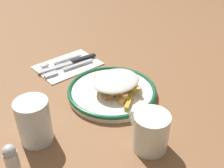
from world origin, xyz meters
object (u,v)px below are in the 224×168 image
object	(u,v)px
fries_heap	(116,83)
knife	(73,62)
napkin	(68,65)
coffee_mug	(150,131)
fork	(69,68)
spoon	(54,63)
plate	(112,91)
water_glass	(34,121)
salt_shaker	(11,159)

from	to	relation	value
fries_heap	knife	size ratio (longest dim) A/B	0.80
napkin	coffee_mug	xyz separation A→B (m)	(-0.42, 0.05, 0.04)
napkin	coffee_mug	distance (m)	0.43
fork	spoon	size ratio (longest dim) A/B	1.16
spoon	coffee_mug	size ratio (longest dim) A/B	1.43
fork	plate	bearing A→B (deg)	-173.40
fries_heap	coffee_mug	world-z (taller)	coffee_mug
fries_heap	napkin	xyz separation A→B (m)	(0.23, 0.02, -0.04)
spoon	water_glass	size ratio (longest dim) A/B	1.43
fork	water_glass	size ratio (longest dim) A/B	1.65
napkin	water_glass	xyz separation A→B (m)	(-0.24, 0.23, 0.05)
knife	water_glass	size ratio (longest dim) A/B	1.97
coffee_mug	salt_shaker	size ratio (longest dim) A/B	1.48
napkin	coffee_mug	bearing A→B (deg)	173.13
fork	spoon	bearing A→B (deg)	21.58
spoon	coffee_mug	bearing A→B (deg)	177.95
spoon	salt_shaker	distance (m)	0.43
knife	salt_shaker	distance (m)	0.45
knife	water_glass	bearing A→B (deg)	133.94
water_glass	coffee_mug	distance (m)	0.26
napkin	knife	xyz separation A→B (m)	(-0.00, -0.02, 0.01)
water_glass	salt_shaker	bearing A→B (deg)	124.89
salt_shaker	knife	bearing A→B (deg)	-47.99
water_glass	napkin	bearing A→B (deg)	-43.61
napkin	fork	world-z (taller)	fork
napkin	water_glass	world-z (taller)	water_glass
fries_heap	salt_shaker	world-z (taller)	salt_shaker
plate	coffee_mug	distance (m)	0.22
salt_shaker	fries_heap	bearing A→B (deg)	-77.93
plate	knife	distance (m)	0.22
fries_heap	coffee_mug	size ratio (longest dim) A/B	1.57
coffee_mug	spoon	bearing A→B (deg)	-2.05
water_glass	spoon	bearing A→B (deg)	-35.83
spoon	knife	bearing A→B (deg)	-120.78
fork	salt_shaker	xyz separation A→B (m)	(-0.27, 0.30, 0.03)
fries_heap	water_glass	xyz separation A→B (m)	(-0.02, 0.25, 0.01)
fork	fries_heap	bearing A→B (deg)	-171.33
spoon	coffee_mug	world-z (taller)	coffee_mug
water_glass	salt_shaker	size ratio (longest dim) A/B	1.48
water_glass	knife	bearing A→B (deg)	-46.06
fries_heap	water_glass	world-z (taller)	water_glass
knife	fries_heap	bearing A→B (deg)	179.93
spoon	water_glass	distance (m)	0.34
fries_heap	coffee_mug	xyz separation A→B (m)	(-0.20, 0.07, 0.00)
fries_heap	water_glass	bearing A→B (deg)	93.66
spoon	water_glass	xyz separation A→B (m)	(-0.27, 0.20, 0.04)
plate	fork	world-z (taller)	plate
plate	coffee_mug	xyz separation A→B (m)	(-0.20, 0.06, 0.03)
knife	water_glass	xyz separation A→B (m)	(-0.24, 0.25, 0.04)
napkin	spoon	distance (m)	0.05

